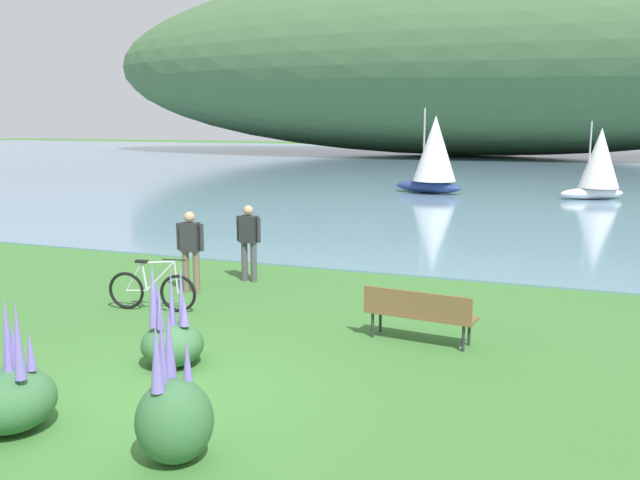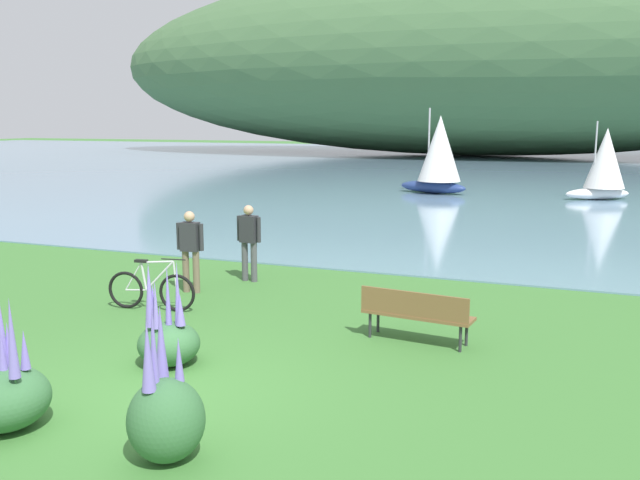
# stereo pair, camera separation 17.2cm
# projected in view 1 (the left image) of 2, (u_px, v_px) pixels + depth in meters

# --- Properties ---
(ground_plane) EXTENTS (200.00, 200.00, 0.00)m
(ground_plane) POSITION_uv_depth(u_px,v_px,m) (166.00, 391.00, 9.05)
(ground_plane) COLOR #3D7533
(bay_water) EXTENTS (180.00, 80.00, 0.04)m
(bay_water) POSITION_uv_depth(u_px,v_px,m) (511.00, 166.00, 52.98)
(bay_water) COLOR #6B8EA8
(bay_water) RESTS_ON ground
(distant_hillside) EXTENTS (80.52, 28.00, 19.00)m
(distant_hillside) POSITION_uv_depth(u_px,v_px,m) (471.00, 59.00, 67.46)
(distant_hillside) COLOR #42663D
(distant_hillside) RESTS_ON bay_water
(park_bench_near_camera) EXTENTS (1.84, 0.69, 0.88)m
(park_bench_near_camera) POSITION_uv_depth(u_px,v_px,m) (419.00, 311.00, 10.93)
(park_bench_near_camera) COLOR brown
(park_bench_near_camera) RESTS_ON ground
(bicycle_leaning_near_bench) EXTENTS (1.76, 0.33, 1.01)m
(bicycle_leaning_near_bench) POSITION_uv_depth(u_px,v_px,m) (152.00, 290.00, 12.80)
(bicycle_leaning_near_bench) COLOR black
(bicycle_leaning_near_bench) RESTS_ON ground
(person_at_shoreline) EXTENTS (0.61, 0.26, 1.71)m
(person_at_shoreline) POSITION_uv_depth(u_px,v_px,m) (249.00, 238.00, 15.04)
(person_at_shoreline) COLOR #4C4C51
(person_at_shoreline) RESTS_ON ground
(person_on_the_grass) EXTENTS (0.61, 0.25, 1.71)m
(person_on_the_grass) POSITION_uv_depth(u_px,v_px,m) (190.00, 247.00, 14.04)
(person_on_the_grass) COLOR #72604C
(person_on_the_grass) RESTS_ON ground
(echium_bush_closest_to_camera) EXTENTS (0.91, 0.91, 1.57)m
(echium_bush_closest_to_camera) POSITION_uv_depth(u_px,v_px,m) (172.00, 340.00, 9.91)
(echium_bush_closest_to_camera) COLOR #386B3D
(echium_bush_closest_to_camera) RESTS_ON ground
(echium_bush_mid_cluster) EXTENTS (0.82, 0.82, 1.74)m
(echium_bush_mid_cluster) POSITION_uv_depth(u_px,v_px,m) (174.00, 416.00, 7.11)
(echium_bush_mid_cluster) COLOR #386B3D
(echium_bush_mid_cluster) RESTS_ON ground
(echium_bush_far_cluster) EXTENTS (1.04, 1.04, 1.63)m
(echium_bush_far_cluster) POSITION_uv_depth(u_px,v_px,m) (10.00, 396.00, 7.84)
(echium_bush_far_cluster) COLOR #386B3D
(echium_bush_far_cluster) RESTS_ON ground
(sailboat_nearest_to_shore) EXTENTS (3.62, 2.56, 4.09)m
(sailboat_nearest_to_shore) POSITION_uv_depth(u_px,v_px,m) (434.00, 154.00, 32.75)
(sailboat_nearest_to_shore) COLOR navy
(sailboat_nearest_to_shore) RESTS_ON bay_water
(sailboat_mid_bay) EXTENTS (3.00, 2.39, 3.48)m
(sailboat_mid_bay) POSITION_uv_depth(u_px,v_px,m) (599.00, 163.00, 30.41)
(sailboat_mid_bay) COLOR white
(sailboat_mid_bay) RESTS_ON bay_water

